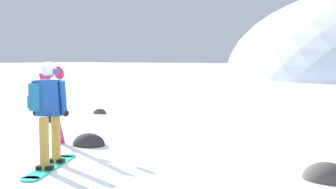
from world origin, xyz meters
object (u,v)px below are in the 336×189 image
at_px(rock_dark, 100,113).
at_px(rock_mid, 327,180).
at_px(spare_snowboard, 53,105).
at_px(snowboarder_main, 48,111).
at_px(rock_small, 89,145).

relative_size(rock_dark, rock_mid, 0.62).
xyz_separation_m(spare_snowboard, rock_mid, (5.42, 0.30, -0.82)).
relative_size(spare_snowboard, rock_dark, 3.57).
height_order(snowboarder_main, rock_small, snowboarder_main).
height_order(rock_dark, rock_small, rock_small).
bearing_deg(snowboarder_main, rock_dark, 125.65).
relative_size(spare_snowboard, rock_small, 2.28).
bearing_deg(rock_mid, snowboarder_main, -156.58).
bearing_deg(rock_dark, spare_snowboard, -58.22).
bearing_deg(rock_small, spare_snowboard, -157.45).
height_order(rock_dark, rock_mid, rock_mid).
bearing_deg(spare_snowboard, rock_small, 22.55).
xyz_separation_m(spare_snowboard, rock_small, (0.70, 0.29, -0.82)).
xyz_separation_m(snowboarder_main, rock_small, (-0.75, 1.71, -0.92)).
xyz_separation_m(rock_mid, rock_small, (-4.72, -0.01, 0.00)).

